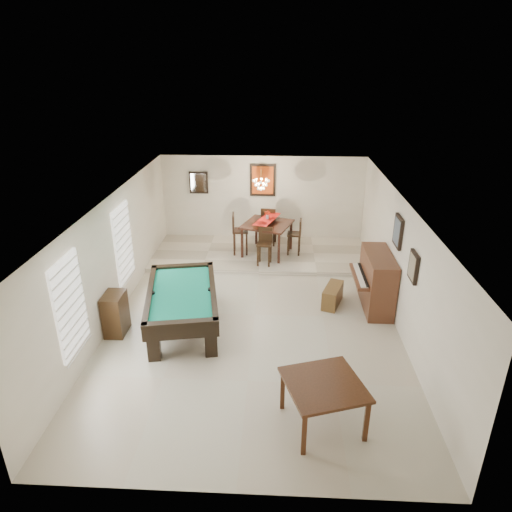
# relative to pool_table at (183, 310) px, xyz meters

# --- Properties ---
(ground_plane) EXTENTS (6.00, 9.00, 0.02)m
(ground_plane) POSITION_rel_pool_table_xyz_m (1.45, 0.60, -0.43)
(ground_plane) COLOR beige
(wall_back) EXTENTS (6.00, 0.04, 2.60)m
(wall_back) POSITION_rel_pool_table_xyz_m (1.45, 5.10, 0.88)
(wall_back) COLOR silver
(wall_back) RESTS_ON ground_plane
(wall_front) EXTENTS (6.00, 0.04, 2.60)m
(wall_front) POSITION_rel_pool_table_xyz_m (1.45, -3.90, 0.88)
(wall_front) COLOR silver
(wall_front) RESTS_ON ground_plane
(wall_left) EXTENTS (0.04, 9.00, 2.60)m
(wall_left) POSITION_rel_pool_table_xyz_m (-1.55, 0.60, 0.88)
(wall_left) COLOR silver
(wall_left) RESTS_ON ground_plane
(wall_right) EXTENTS (0.04, 9.00, 2.60)m
(wall_right) POSITION_rel_pool_table_xyz_m (4.45, 0.60, 0.88)
(wall_right) COLOR silver
(wall_right) RESTS_ON ground_plane
(ceiling) EXTENTS (6.00, 9.00, 0.04)m
(ceiling) POSITION_rel_pool_table_xyz_m (1.45, 0.60, 2.18)
(ceiling) COLOR white
(ceiling) RESTS_ON wall_back
(dining_step) EXTENTS (6.00, 2.50, 0.12)m
(dining_step) POSITION_rel_pool_table_xyz_m (1.45, 3.85, -0.36)
(dining_step) COLOR beige
(dining_step) RESTS_ON ground_plane
(window_left_front) EXTENTS (0.06, 1.00, 1.70)m
(window_left_front) POSITION_rel_pool_table_xyz_m (-1.52, -1.60, 0.98)
(window_left_front) COLOR white
(window_left_front) RESTS_ON wall_left
(window_left_rear) EXTENTS (0.06, 1.00, 1.70)m
(window_left_rear) POSITION_rel_pool_table_xyz_m (-1.52, 1.20, 0.98)
(window_left_rear) COLOR white
(window_left_rear) RESTS_ON wall_left
(pool_table) EXTENTS (1.81, 2.75, 0.85)m
(pool_table) POSITION_rel_pool_table_xyz_m (0.00, 0.00, 0.00)
(pool_table) COLOR black
(pool_table) RESTS_ON ground_plane
(square_table) EXTENTS (1.40, 1.40, 0.77)m
(square_table) POSITION_rel_pool_table_xyz_m (2.66, -2.59, -0.04)
(square_table) COLOR #341A0D
(square_table) RESTS_ON ground_plane
(upright_piano) EXTENTS (0.85, 1.53, 1.27)m
(upright_piano) POSITION_rel_pool_table_xyz_m (4.00, 1.12, 0.21)
(upright_piano) COLOR #5B311D
(upright_piano) RESTS_ON ground_plane
(piano_bench) EXTENTS (0.57, 0.87, 0.45)m
(piano_bench) POSITION_rel_pool_table_xyz_m (3.20, 1.16, -0.20)
(piano_bench) COLOR brown
(piano_bench) RESTS_ON ground_plane
(apothecary_chest) EXTENTS (0.39, 0.59, 0.88)m
(apothecary_chest) POSITION_rel_pool_table_xyz_m (-1.33, -0.24, 0.02)
(apothecary_chest) COLOR black
(apothecary_chest) RESTS_ON ground_plane
(dining_table) EXTENTS (1.54, 1.54, 1.01)m
(dining_table) POSITION_rel_pool_table_xyz_m (1.63, 3.79, 0.20)
(dining_table) COLOR black
(dining_table) RESTS_ON dining_step
(flower_vase) EXTENTS (0.18, 0.18, 0.24)m
(flower_vase) POSITION_rel_pool_table_xyz_m (1.63, 3.79, 0.83)
(flower_vase) COLOR #B1280F
(flower_vase) RESTS_ON dining_table
(dining_chair_south) EXTENTS (0.42, 0.42, 1.00)m
(dining_chair_south) POSITION_rel_pool_table_xyz_m (1.58, 3.03, 0.20)
(dining_chair_south) COLOR black
(dining_chair_south) RESTS_ON dining_step
(dining_chair_north) EXTENTS (0.47, 0.47, 1.14)m
(dining_chair_north) POSITION_rel_pool_table_xyz_m (1.66, 4.50, 0.27)
(dining_chair_north) COLOR black
(dining_chair_north) RESTS_ON dining_step
(dining_chair_west) EXTENTS (0.46, 0.46, 1.16)m
(dining_chair_west) POSITION_rel_pool_table_xyz_m (0.88, 3.76, 0.27)
(dining_chair_west) COLOR black
(dining_chair_west) RESTS_ON dining_step
(dining_chair_east) EXTENTS (0.40, 0.40, 1.00)m
(dining_chair_east) POSITION_rel_pool_table_xyz_m (2.38, 3.80, 0.20)
(dining_chair_east) COLOR black
(dining_chair_east) RESTS_ON dining_step
(chandelier) EXTENTS (0.44, 0.44, 0.60)m
(chandelier) POSITION_rel_pool_table_xyz_m (1.45, 3.80, 1.78)
(chandelier) COLOR #FFE5B2
(chandelier) RESTS_ON ceiling
(back_painting) EXTENTS (0.75, 0.06, 0.95)m
(back_painting) POSITION_rel_pool_table_xyz_m (1.45, 5.06, 1.48)
(back_painting) COLOR #D84C14
(back_painting) RESTS_ON wall_back
(back_mirror) EXTENTS (0.55, 0.06, 0.65)m
(back_mirror) POSITION_rel_pool_table_xyz_m (-0.45, 5.06, 1.38)
(back_mirror) COLOR white
(back_mirror) RESTS_ON wall_back
(right_picture_upper) EXTENTS (0.06, 0.55, 0.65)m
(right_picture_upper) POSITION_rel_pool_table_xyz_m (4.41, 0.90, 1.48)
(right_picture_upper) COLOR slate
(right_picture_upper) RESTS_ON wall_right
(right_picture_lower) EXTENTS (0.06, 0.45, 0.55)m
(right_picture_lower) POSITION_rel_pool_table_xyz_m (4.41, -0.40, 1.28)
(right_picture_lower) COLOR gray
(right_picture_lower) RESTS_ON wall_right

